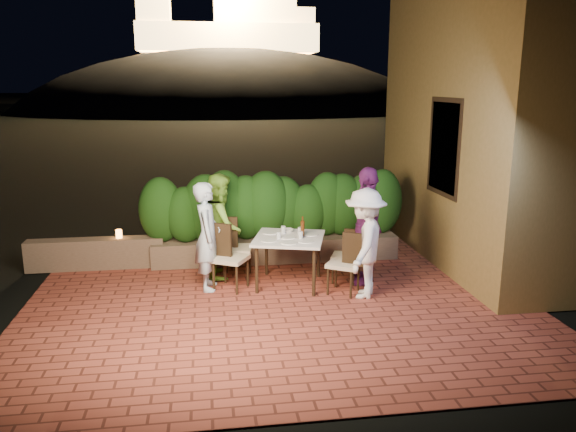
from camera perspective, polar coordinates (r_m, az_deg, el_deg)
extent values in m
plane|color=black|center=(7.62, -0.52, -9.91)|extent=(400.00, 400.00, 0.00)
cube|color=brown|center=(8.09, -1.01, -8.89)|extent=(7.00, 6.00, 0.15)
cube|color=olive|center=(10.04, 18.88, 9.84)|extent=(1.60, 5.00, 5.00)
cube|color=black|center=(9.29, 15.74, 6.74)|extent=(0.08, 1.00, 1.40)
cube|color=black|center=(9.29, 15.68, 6.74)|extent=(0.06, 1.15, 1.55)
cube|color=brown|center=(9.71, -1.21, -3.35)|extent=(4.20, 0.55, 0.40)
cube|color=brown|center=(9.81, -18.92, -3.62)|extent=(2.20, 0.30, 0.50)
ellipsoid|color=black|center=(67.36, -5.87, 7.25)|extent=(52.00, 40.00, 22.00)
cylinder|color=white|center=(8.18, -1.94, -2.50)|extent=(0.22, 0.22, 0.01)
cylinder|color=white|center=(8.61, -1.82, -1.70)|extent=(0.23, 0.23, 0.01)
cylinder|color=white|center=(8.14, 1.81, -2.58)|extent=(0.23, 0.23, 0.01)
cylinder|color=white|center=(8.52, 2.29, -1.86)|extent=(0.23, 0.23, 0.01)
cylinder|color=white|center=(8.35, -0.04, -2.17)|extent=(0.24, 0.24, 0.01)
cylinder|color=white|center=(8.07, 0.13, -2.72)|extent=(0.24, 0.24, 0.01)
cylinder|color=silver|center=(8.26, -0.94, -1.99)|extent=(0.06, 0.06, 0.11)
cylinder|color=silver|center=(8.55, -0.47, -1.41)|extent=(0.07, 0.07, 0.12)
cylinder|color=silver|center=(8.29, 1.31, -1.94)|extent=(0.06, 0.06, 0.11)
cylinder|color=silver|center=(8.49, 1.22, -1.54)|extent=(0.07, 0.07, 0.12)
imported|color=white|center=(8.67, -0.05, -1.47)|extent=(0.19, 0.19, 0.04)
imported|color=silver|center=(8.30, -8.18, -2.05)|extent=(0.41, 0.60, 1.61)
imported|color=#82C53D|center=(8.85, -6.83, -0.94)|extent=(0.64, 0.81, 1.64)
imported|color=white|center=(8.00, 7.81, -2.77)|extent=(0.97, 1.17, 1.57)
imported|color=#6A2368|center=(8.53, 8.07, -0.98)|extent=(0.85, 1.14, 1.80)
cylinder|color=orange|center=(9.66, -16.80, -1.75)|extent=(0.10, 0.10, 0.14)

